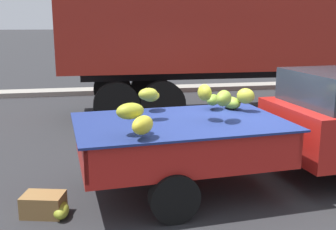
{
  "coord_description": "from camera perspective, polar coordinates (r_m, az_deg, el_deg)",
  "views": [
    {
      "loc": [
        -2.18,
        -5.78,
        2.47
      ],
      "look_at": [
        -1.12,
        -0.24,
        1.17
      ],
      "focal_mm": 44.0,
      "sensor_mm": 36.0,
      "label": 1
    }
  ],
  "objects": [
    {
      "name": "ground",
      "position": [
        6.66,
        9.21,
        -8.96
      ],
      "size": [
        220.0,
        220.0,
        0.0
      ],
      "primitive_type": "plane",
      "color": "#28282B"
    },
    {
      "name": "curb_strip",
      "position": [
        14.59,
        -2.13,
        3.58
      ],
      "size": [
        80.0,
        0.8,
        0.16
      ],
      "primitive_type": "cube",
      "color": "gray",
      "rests_on": "ground"
    },
    {
      "name": "pickup_truck",
      "position": [
        6.76,
        18.88,
        -1.27
      ],
      "size": [
        5.34,
        2.25,
        1.7
      ],
      "rotation": [
        0.0,
        0.0,
        0.08
      ],
      "color": "#B21E19",
      "rests_on": "ground"
    },
    {
      "name": "semi_trailer",
      "position": [
        11.76,
        15.91,
        12.88
      ],
      "size": [
        12.04,
        2.8,
        3.95
      ],
      "rotation": [
        0.0,
        0.0,
        -0.02
      ],
      "color": "maroon",
      "rests_on": "ground"
    },
    {
      "name": "fallen_banana_bunch_near_tailgate",
      "position": [
        5.59,
        -14.65,
        -12.59
      ],
      "size": [
        0.22,
        0.4,
        0.19
      ],
      "primitive_type": "ellipsoid",
      "rotation": [
        0.0,
        0.0,
        1.6
      ],
      "color": "#97A32C",
      "rests_on": "ground"
    },
    {
      "name": "produce_crate",
      "position": [
        5.68,
        -16.86,
        -11.79
      ],
      "size": [
        0.59,
        0.48,
        0.28
      ],
      "primitive_type": "cube",
      "rotation": [
        0.0,
        0.0,
        -0.26
      ],
      "color": "olive",
      "rests_on": "ground"
    }
  ]
}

